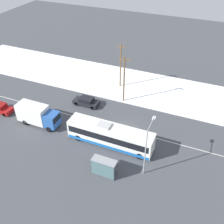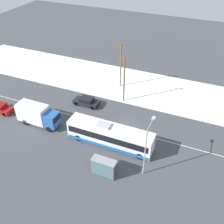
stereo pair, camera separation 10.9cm
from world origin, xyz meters
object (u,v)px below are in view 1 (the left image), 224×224
bus_shelter (103,166)px  streetlamp (147,143)px  box_truck (37,114)px  utility_pole_roadside (124,79)px  city_bus (110,135)px  sedan_car (86,101)px  pedestrian_at_stop (108,163)px  utility_pole_snowlot (120,65)px

bus_shelter → streetlamp: (4.42, 2.83, 2.88)m
box_truck → utility_pole_roadside: utility_pole_roadside is taller
city_bus → sedan_car: city_bus is taller
pedestrian_at_stop → utility_pole_roadside: size_ratio=0.21×
box_truck → utility_pole_snowlot: 17.31m
pedestrian_at_stop → utility_pole_snowlot: utility_pole_snowlot is taller
sedan_car → pedestrian_at_stop: 14.67m
bus_shelter → utility_pole_roadside: (-3.63, 16.38, 2.68)m
city_bus → box_truck: bearing=-179.4°
city_bus → streetlamp: (5.89, -2.71, 3.00)m
city_bus → streetlamp: bearing=-24.7°
sedan_car → bus_shelter: bus_shelter is taller
streetlamp → utility_pole_snowlot: bearing=120.1°
bus_shelter → streetlamp: 5.99m
city_bus → streetlamp: 7.14m
box_truck → utility_pole_snowlot: (7.44, 15.41, 2.62)m
bus_shelter → utility_pole_snowlot: bearing=106.1°
sedan_car → utility_pole_snowlot: bearing=-110.3°
streetlamp → pedestrian_at_stop: bearing=-159.8°
city_bus → utility_pole_snowlot: size_ratio=1.45×
sedan_car → utility_pole_roadside: bearing=-146.0°
box_truck → utility_pole_roadside: bearing=48.1°
box_truck → utility_pole_snowlot: utility_pole_snowlot is taller
city_bus → utility_pole_roadside: (-2.17, 10.84, 2.79)m
city_bus → utility_pole_roadside: size_ratio=1.46×
city_bus → bus_shelter: size_ratio=3.96×
city_bus → bus_shelter: 5.73m
box_truck → pedestrian_at_stop: box_truck is taller
sedan_car → pedestrian_at_stop: bearing=128.1°
box_truck → streetlamp: 18.28m
utility_pole_roadside → utility_pole_snowlot: utility_pole_snowlot is taller
box_truck → pedestrian_at_stop: bearing=-17.2°
sedan_car → streetlamp: size_ratio=0.61×
box_truck → sedan_car: 8.65m
utility_pole_snowlot → utility_pole_roadside: bearing=-61.8°
city_bus → utility_pole_snowlot: bearing=106.6°
streetlamp → utility_pole_roadside: 15.76m
pedestrian_at_stop → streetlamp: size_ratio=0.25×
bus_shelter → utility_pole_roadside: 16.99m
bus_shelter → streetlamp: streetlamp is taller
sedan_car → city_bus: bearing=136.2°
pedestrian_at_stop → bus_shelter: size_ratio=0.57×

